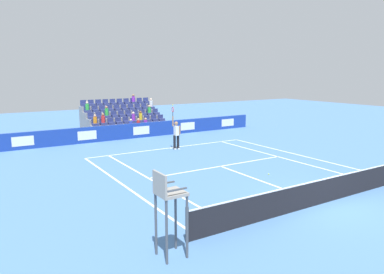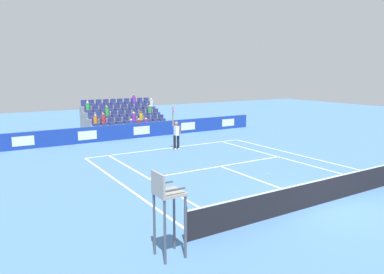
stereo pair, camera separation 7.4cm
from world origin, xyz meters
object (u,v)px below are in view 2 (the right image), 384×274
object	(u,v)px
umpire_chair	(167,202)
loose_tennis_ball	(268,174)
tennis_net	(323,191)
tennis_player	(176,134)

from	to	relation	value
umpire_chair	loose_tennis_ball	world-z (taller)	umpire_chair
tennis_net	umpire_chair	bearing A→B (deg)	3.73
tennis_net	loose_tennis_ball	world-z (taller)	tennis_net
umpire_chair	loose_tennis_ball	xyz separation A→B (m)	(-7.75, -4.33, -1.49)
tennis_net	tennis_player	distance (m)	11.34
tennis_net	tennis_player	world-z (taller)	tennis_player
tennis_player	umpire_chair	world-z (taller)	tennis_player
tennis_net	loose_tennis_ball	xyz separation A→B (m)	(-0.99, -3.89, -0.46)
tennis_player	tennis_net	bearing A→B (deg)	89.26
tennis_player	loose_tennis_ball	world-z (taller)	tennis_player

